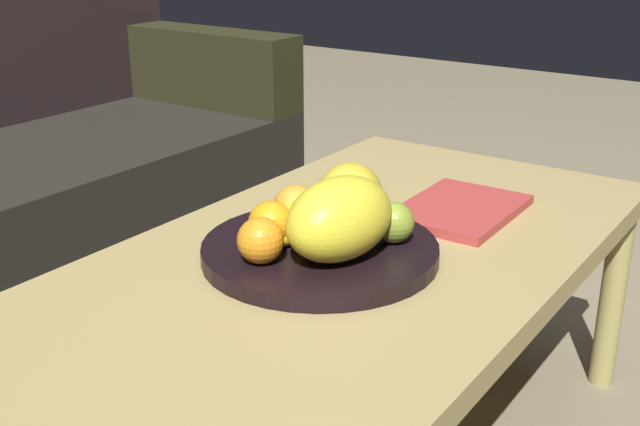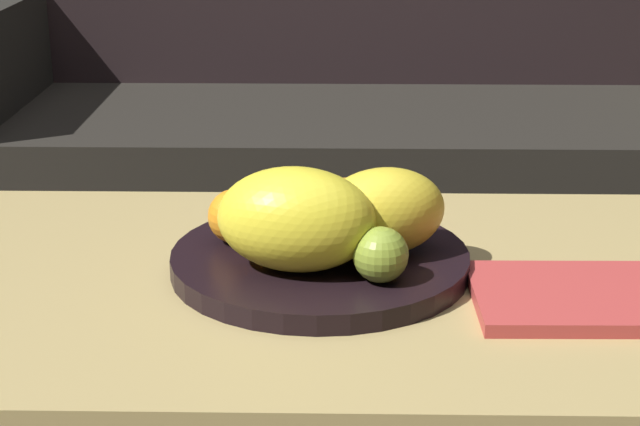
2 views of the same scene
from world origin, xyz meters
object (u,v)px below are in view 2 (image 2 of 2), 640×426
(melon_smaller_beside, at_px, (296,219))
(apple_front, at_px, (381,255))
(orange_left, at_px, (345,206))
(banana_bunch, at_px, (318,219))
(magazine, at_px, (583,297))
(coffee_table, at_px, (330,309))
(fruit_bowl, at_px, (320,261))
(orange_back, at_px, (235,216))
(couch, at_px, (350,140))
(melon_large_front, at_px, (383,212))
(orange_front, at_px, (284,209))

(melon_smaller_beside, relative_size, apple_front, 2.89)
(melon_smaller_beside, bearing_deg, orange_left, 65.04)
(orange_left, xyz_separation_m, banana_bunch, (-0.03, -0.03, -0.01))
(apple_front, relative_size, magazine, 0.26)
(coffee_table, distance_m, fruit_bowl, 0.06)
(fruit_bowl, bearing_deg, melon_smaller_beside, -116.48)
(apple_front, bearing_deg, banana_bunch, 119.71)
(orange_back, distance_m, magazine, 0.43)
(orange_back, bearing_deg, apple_front, -34.05)
(couch, xyz_separation_m, apple_front, (0.02, -1.17, 0.19))
(couch, distance_m, orange_back, 1.08)
(fruit_bowl, height_order, apple_front, apple_front)
(melon_smaller_beside, distance_m, orange_left, 0.14)
(fruit_bowl, distance_m, melon_smaller_beside, 0.09)
(fruit_bowl, relative_size, melon_large_front, 2.31)
(melon_large_front, xyz_separation_m, orange_front, (-0.12, 0.06, -0.02))
(orange_left, relative_size, banana_bunch, 0.41)
(coffee_table, distance_m, orange_front, 0.14)
(banana_bunch, bearing_deg, magazine, -23.45)
(melon_large_front, height_order, apple_front, melon_large_front)
(melon_large_front, bearing_deg, apple_front, -93.39)
(couch, bearing_deg, orange_left, -90.94)
(coffee_table, distance_m, apple_front, 0.14)
(coffee_table, bearing_deg, melon_smaller_beside, -138.10)
(couch, height_order, orange_left, couch)
(orange_back, xyz_separation_m, apple_front, (0.18, -0.12, -0.00))
(magazine, bearing_deg, couch, 101.52)
(orange_back, bearing_deg, melon_smaller_beside, -46.67)
(melon_large_front, distance_m, orange_left, 0.09)
(orange_front, xyz_separation_m, banana_bunch, (0.04, -0.02, -0.01))
(fruit_bowl, relative_size, magazine, 1.46)
(orange_front, xyz_separation_m, magazine, (0.35, -0.15, -0.05))
(coffee_table, height_order, orange_back, orange_back)
(melon_large_front, relative_size, orange_back, 2.31)
(fruit_bowl, height_order, banana_bunch, banana_bunch)
(magazine, bearing_deg, apple_front, 178.49)
(melon_smaller_beside, bearing_deg, banana_bunch, 76.26)
(apple_front, xyz_separation_m, magazine, (0.23, -0.00, -0.05))
(orange_back, height_order, banana_bunch, orange_back)
(orange_front, xyz_separation_m, orange_back, (-0.06, -0.03, -0.00))
(banana_bunch, bearing_deg, couch, 87.22)
(coffee_table, height_order, apple_front, apple_front)
(orange_front, bearing_deg, orange_left, 8.56)
(orange_back, relative_size, magazine, 0.27)
(coffee_table, distance_m, couch, 1.11)
(apple_front, bearing_deg, magazine, -0.82)
(orange_front, bearing_deg, couch, 84.77)
(melon_smaller_beside, relative_size, magazine, 0.74)
(coffee_table, distance_m, melon_smaller_beside, 0.14)
(coffee_table, xyz_separation_m, banana_bunch, (-0.02, 0.06, 0.10))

